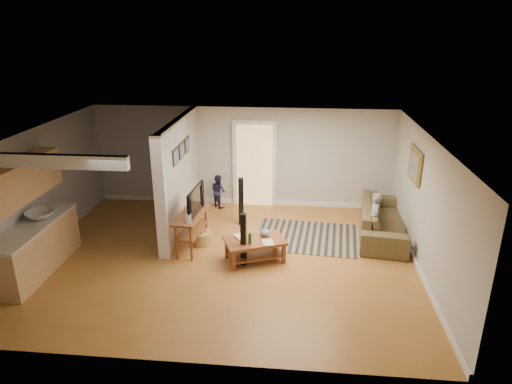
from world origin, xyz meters
TOP-DOWN VIEW (x-y plane):
  - ground at (0.00, 0.00)m, footprint 7.50×7.50m
  - room_shell at (-1.07, 0.43)m, footprint 7.54×6.02m
  - area_rug at (1.63, 1.13)m, footprint 2.41×1.85m
  - sofa at (3.30, 1.43)m, footprint 1.28×2.55m
  - coffee_table at (0.61, -0.00)m, footprint 1.31×1.05m
  - tv_console at (-0.74, 0.39)m, footprint 0.55×1.26m
  - speaker_left at (0.40, -0.20)m, footprint 0.11×0.11m
  - speaker_right at (0.11, 1.68)m, footprint 0.13×0.13m
  - toy_basket at (-0.60, 0.58)m, footprint 0.42×0.42m
  - child at (3.00, 0.92)m, footprint 0.29×0.43m
  - toddler at (-0.60, 2.70)m, footprint 0.52×0.52m

SIDE VIEW (x-z plane):
  - ground at x=0.00m, z-range 0.00..0.00m
  - sofa at x=3.30m, z-range -0.36..0.36m
  - child at x=3.00m, z-range -0.58..0.58m
  - toddler at x=-0.60m, z-range -0.42..0.42m
  - area_rug at x=1.63m, z-range 0.00..0.01m
  - toy_basket at x=-0.60m, z-range -0.03..0.34m
  - coffee_table at x=0.61m, z-range 0.01..0.69m
  - speaker_left at x=0.40m, z-range 0.00..1.06m
  - speaker_right at x=0.11m, z-range 0.00..1.14m
  - tv_console at x=-0.74m, z-range 0.17..1.23m
  - room_shell at x=-1.07m, z-range 0.20..2.72m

